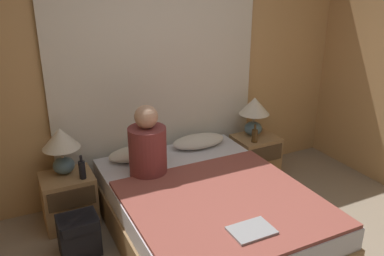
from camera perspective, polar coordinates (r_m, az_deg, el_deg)
The scene contains 15 objects.
wall_back at distance 4.19m, azimuth -5.10°, elevation 7.55°, with size 4.56×0.06×2.50m.
curtain_panel at distance 4.17m, azimuth -4.73°, elevation 5.77°, with size 2.39×0.02×2.27m.
bed at distance 3.64m, azimuth 2.20°, elevation -11.99°, with size 1.53×2.05×0.50m.
nightstand_left at distance 4.01m, azimuth -16.87°, elevation -9.57°, with size 0.47×0.41×0.49m.
nightstand_right at distance 4.71m, azimuth 8.83°, elevation -4.01°, with size 0.47×0.41×0.49m.
lamp_left at distance 3.83m, azimuth -17.90°, elevation -2.19°, with size 0.34×0.34×0.44m.
lamp_right at distance 4.56m, azimuth 8.72°, elevation 2.40°, with size 0.34×0.34×0.44m.
pillow_left at distance 4.04m, azimuth -7.62°, elevation -3.50°, with size 0.58×0.31×0.12m.
pillow_right at distance 4.28m, azimuth 0.94°, elevation -1.84°, with size 0.58×0.31×0.12m.
blanket_on_bed at distance 3.29m, azimuth 4.58°, elevation -10.43°, with size 1.47×1.44×0.03m.
person_left_in_bed at distance 3.64m, azimuth -6.27°, elevation -2.61°, with size 0.34×0.34×0.66m.
beer_bottle_on_left_stand at distance 3.77m, azimuth -15.17°, elevation -5.62°, with size 0.06×0.06×0.23m.
beer_bottle_on_right_stand at distance 4.45m, azimuth 8.79°, elevation -1.05°, with size 0.07×0.07×0.20m.
laptop_on_bed at distance 2.96m, azimuth 8.36°, elevation -14.03°, with size 0.31×0.22×0.02m.
backpack_on_floor at distance 3.61m, azimuth -15.61°, elevation -14.02°, with size 0.32×0.27×0.36m.
Camera 1 is at (-1.47, -1.93, 2.25)m, focal length 38.00 mm.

